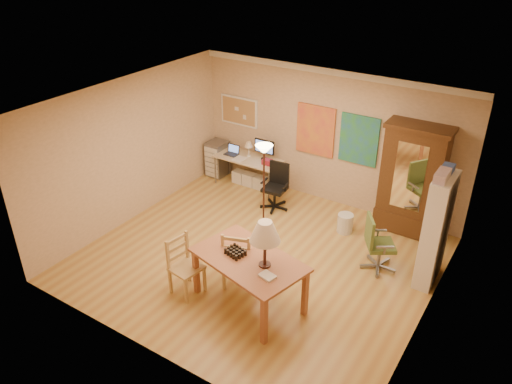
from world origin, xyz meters
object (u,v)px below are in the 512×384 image
Objects in this scene: bookshelf at (435,231)px; computer_desk at (250,169)px; dining_table at (254,252)px; armoire at (411,187)px; office_chair_green at (377,255)px; office_chair_black at (275,196)px.

computer_desk is at bearing 164.32° from bookshelf.
armoire is at bearing 69.74° from dining_table.
armoire is 1.46m from bookshelf.
computer_desk is at bearing 124.27° from dining_table.
bookshelf reaches higher than office_chair_green.
bookshelf is at bearing -58.32° from armoire.
bookshelf reaches higher than dining_table.
computer_desk reaches higher than office_chair_green.
office_chair_green is at bearing 57.33° from dining_table.
office_chair_green is at bearing -90.67° from armoire.
armoire is (0.02, 1.40, 0.63)m from office_chair_green.
bookshelf reaches higher than office_chair_black.
office_chair_black is 2.54m from office_chair_green.
office_chair_black is (-1.23, 2.65, -0.71)m from dining_table.
office_chair_green is 1.54m from armoire.
computer_desk reaches higher than office_chair_black.
computer_desk is (-2.15, 3.16, -0.56)m from dining_table.
bookshelf is (3.19, -0.65, 0.66)m from office_chair_black.
armoire is (3.35, 0.09, 0.49)m from computer_desk.
armoire is (1.20, 3.25, -0.07)m from dining_table.
office_chair_black is at bearing 161.37° from office_chair_green.
computer_desk is 3.59m from office_chair_green.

